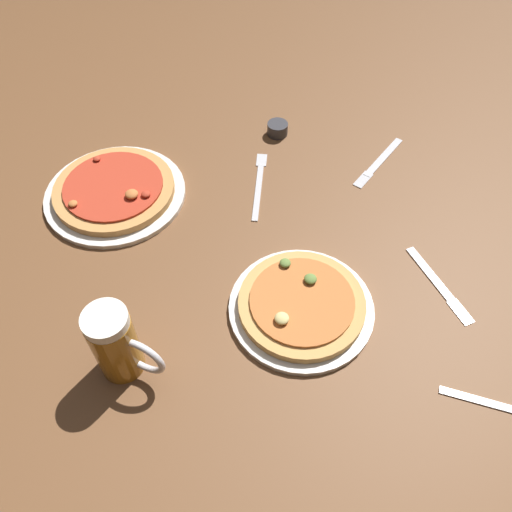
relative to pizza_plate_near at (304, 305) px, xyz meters
The scene contains 9 objects.
ground_plane 0.15m from the pizza_plate_near, 127.75° to the left, with size 2.40×2.40×0.03m, color brown.
pizza_plate_near is the anchor object (origin of this frame).
pizza_plate_far 0.52m from the pizza_plate_near, 142.58° to the left, with size 0.33×0.33×0.05m.
beer_mug_dark 0.35m from the pizza_plate_near, 160.18° to the right, with size 0.13×0.09×0.16m.
ramekin_sauce 0.54m from the pizza_plate_near, 93.04° to the left, with size 0.05×0.05×0.03m, color #333338.
fork_left 0.40m from the pizza_plate_near, 30.86° to the right, with size 0.20×0.08×0.01m.
knife_right 0.48m from the pizza_plate_near, 62.86° to the left, with size 0.15×0.18×0.01m.
fork_spare 0.36m from the pizza_plate_near, 102.61° to the left, with size 0.04×0.23×0.01m.
knife_spare 0.29m from the pizza_plate_near, 11.28° to the left, with size 0.10×0.20×0.01m.
Camera 1 is at (-0.00, -0.67, 0.87)m, focal length 36.62 mm.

